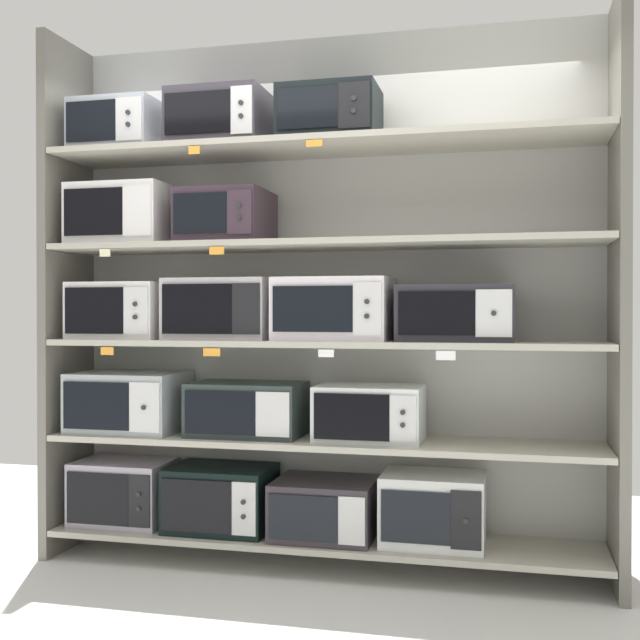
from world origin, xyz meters
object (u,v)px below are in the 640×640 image
Objects in this scene: microwave_7 at (123,311)px; microwave_15 at (330,115)px; microwave_0 at (124,492)px; microwave_13 at (119,128)px; microwave_8 at (222,309)px; microwave_4 at (129,402)px; microwave_3 at (433,509)px; microwave_9 at (335,309)px; microwave_10 at (456,313)px; microwave_12 at (226,217)px; microwave_11 at (125,216)px; microwave_14 at (219,120)px; microwave_1 at (221,498)px; microwave_2 at (325,508)px; microwave_6 at (370,413)px; microwave_5 at (247,409)px.

microwave_15 is (1.12, 0.00, 0.96)m from microwave_7.
microwave_0 is 1.92m from microwave_13.
microwave_4 is at bearing 179.99° from microwave_8.
microwave_13 is at bearing -179.99° from microwave_3.
microwave_4 is at bearing -179.99° from microwave_9.
microwave_8 is 0.99× the size of microwave_10.
microwave_3 is 0.91× the size of microwave_8.
microwave_15 is at bearing -179.99° from microwave_3.
microwave_12 reaches higher than microwave_4.
microwave_8 is at bearing -0.02° from microwave_11.
microwave_8 is 0.97m from microwave_14.
microwave_11 is (-0.54, 0.00, 1.46)m from microwave_1.
microwave_12 is at bearing 0.55° from microwave_8.
microwave_2 is at bearing 0.00° from microwave_4.
microwave_6 is 1.21× the size of microwave_12.
microwave_13 reaches higher than microwave_11.
microwave_3 is at bearing 0.02° from microwave_2.
microwave_1 is at bearing -179.48° from microwave_12.
microwave_15 is at bearing 179.89° from microwave_6.
microwave_8 reaches higher than microwave_3.
microwave_10 is (1.74, 0.00, 0.95)m from microwave_0.
microwave_1 is 0.97m from microwave_8.
microwave_6 is at bearing -0.02° from microwave_5.
microwave_13 is (-0.58, 0.00, 0.96)m from microwave_8.
microwave_8 is 1.11× the size of microwave_14.
microwave_9 is at bearing 0.24° from microwave_2.
microwave_5 is 1.33× the size of microwave_12.
microwave_3 is 1.10× the size of microwave_13.
microwave_14 is at bearing 176.96° from microwave_1.
microwave_13 reaches higher than microwave_3.
microwave_0 is 1.40m from microwave_6.
microwave_13 is (-0.02, 0.00, 0.97)m from microwave_7.
microwave_15 is at bearing 0.02° from microwave_5.
microwave_3 is 1.08m from microwave_9.
microwave_11 reaches higher than microwave_5.
microwave_3 is 1.05m from microwave_5.
microwave_5 is at bearing -179.99° from microwave_2.
microwave_1 is 1.56m from microwave_11.
microwave_11 is 1.06× the size of microwave_15.
microwave_1 is 1.09m from microwave_3.
microwave_15 is at bearing 0.02° from microwave_7.
microwave_7 is at bearing 180.00° from microwave_6.
microwave_8 is at bearing 0.45° from microwave_1.
microwave_10 is 1.26m from microwave_12.
microwave_5 is 1.53m from microwave_15.
microwave_0 reaches higher than microwave_2.
microwave_4 is 1.77m from microwave_10.
microwave_10 is 1.07× the size of microwave_11.
microwave_9 is (-0.49, 0.00, 0.96)m from microwave_3.
microwave_7 reaches higher than microwave_2.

